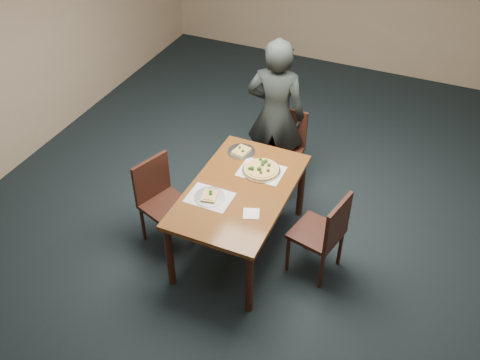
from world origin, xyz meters
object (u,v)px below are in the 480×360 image
at_px(chair_left, 161,197).
at_px(diner, 276,115).
at_px(dining_table, 240,196).
at_px(slice_plate_near, 210,196).
at_px(chair_right, 325,232).
at_px(chair_far, 284,145).
at_px(slice_plate_far, 241,151).
at_px(pizza_pan, 261,169).

xyz_separation_m(chair_left, diner, (0.68, 1.32, 0.35)).
bearing_deg(dining_table, slice_plate_near, -131.46).
distance_m(chair_left, chair_right, 1.61).
bearing_deg(chair_far, chair_left, -119.54).
bearing_deg(dining_table, diner, 94.45).
height_order(chair_far, slice_plate_far, chair_far).
bearing_deg(chair_left, chair_right, -64.14).
xyz_separation_m(dining_table, chair_right, (0.83, 0.01, -0.14)).
distance_m(dining_table, chair_left, 0.80).
bearing_deg(pizza_pan, slice_plate_near, -117.36).
xyz_separation_m(chair_left, slice_plate_far, (0.55, 0.70, 0.25)).
height_order(pizza_pan, slice_plate_near, pizza_pan).
bearing_deg(dining_table, chair_right, 0.57).
bearing_deg(chair_left, diner, -7.78).
distance_m(dining_table, slice_plate_far, 0.58).
bearing_deg(chair_right, chair_left, -70.77).
relative_size(chair_right, slice_plate_far, 3.25).
height_order(dining_table, pizza_pan, pizza_pan).
bearing_deg(slice_plate_far, chair_right, -26.39).
xyz_separation_m(diner, slice_plate_near, (-0.11, -1.38, -0.10)).
distance_m(chair_right, slice_plate_near, 1.09).
bearing_deg(slice_plate_near, chair_far, 80.54).
relative_size(chair_far, chair_right, 1.00).
relative_size(chair_far, chair_left, 1.00).
bearing_deg(chair_left, dining_table, -57.88).
relative_size(slice_plate_near, slice_plate_far, 1.00).
distance_m(dining_table, pizza_pan, 0.35).
distance_m(pizza_pan, slice_plate_far, 0.37).
xyz_separation_m(chair_left, slice_plate_near, (0.57, -0.05, 0.25)).
height_order(chair_left, diner, diner).
height_order(slice_plate_near, slice_plate_far, slice_plate_near).
bearing_deg(chair_right, dining_table, -76.68).
bearing_deg(slice_plate_far, dining_table, -67.59).
height_order(chair_right, pizza_pan, chair_right).
height_order(diner, slice_plate_far, diner).
height_order(dining_table, slice_plate_near, slice_plate_near).
bearing_deg(dining_table, chair_far, 88.59).
relative_size(chair_left, diner, 0.52).
distance_m(chair_far, pizza_pan, 0.86).
bearing_deg(slice_plate_near, dining_table, 48.54).
relative_size(chair_right, pizza_pan, 2.44).
distance_m(dining_table, diner, 1.17).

